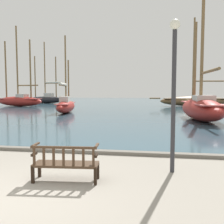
% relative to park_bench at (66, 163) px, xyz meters
% --- Properties ---
extents(ground_plane, '(160.00, 160.00, 0.00)m').
position_rel_park_bench_xyz_m(ground_plane, '(-0.63, -0.98, -0.47)').
color(ground_plane, gray).
extents(harbor_water, '(100.00, 80.00, 0.08)m').
position_rel_park_bench_xyz_m(harbor_water, '(-0.63, 43.02, -0.43)').
color(harbor_water, '#385666').
rests_on(harbor_water, ground).
extents(quay_edge_kerb, '(40.00, 0.30, 0.12)m').
position_rel_park_bench_xyz_m(quay_edge_kerb, '(-0.63, 2.87, -0.41)').
color(quay_edge_kerb, slate).
rests_on(quay_edge_kerb, ground).
extents(park_bench, '(1.64, 0.66, 0.92)m').
position_rel_park_bench_xyz_m(park_bench, '(0.00, 0.00, 0.00)').
color(park_bench, black).
rests_on(park_bench, ground).
extents(sailboat_nearest_starboard, '(8.28, 3.45, 11.51)m').
position_rel_park_bench_xyz_m(sailboat_nearest_starboard, '(-17.97, 39.27, 0.59)').
color(sailboat_nearest_starboard, black).
rests_on(sailboat_nearest_starboard, harbor_water).
extents(sailboat_far_starboard, '(8.24, 3.87, 11.72)m').
position_rel_park_bench_xyz_m(sailboat_far_starboard, '(-17.49, 28.59, 0.63)').
color(sailboat_far_starboard, maroon).
rests_on(sailboat_far_starboard, harbor_water).
extents(sailboat_nearest_port, '(11.81, 3.72, 12.93)m').
position_rel_park_bench_xyz_m(sailboat_nearest_port, '(8.19, 32.98, 0.56)').
color(sailboat_nearest_port, brown).
rests_on(sailboat_nearest_port, harbor_water).
extents(sailboat_outer_port, '(2.86, 9.80, 9.45)m').
position_rel_park_bench_xyz_m(sailboat_outer_port, '(5.73, 13.92, 0.58)').
color(sailboat_outer_port, maroon).
rests_on(sailboat_outer_port, harbor_water).
extents(sailboat_far_port, '(2.69, 7.80, 7.82)m').
position_rel_park_bench_xyz_m(sailboat_far_port, '(-6.71, 18.67, 0.39)').
color(sailboat_far_port, maroon).
rests_on(sailboat_far_port, harbor_water).
extents(lamp_post, '(0.28, 0.28, 4.13)m').
position_rel_park_bench_xyz_m(lamp_post, '(2.66, 1.17, 2.04)').
color(lamp_post, '#2D2D33').
rests_on(lamp_post, ground).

